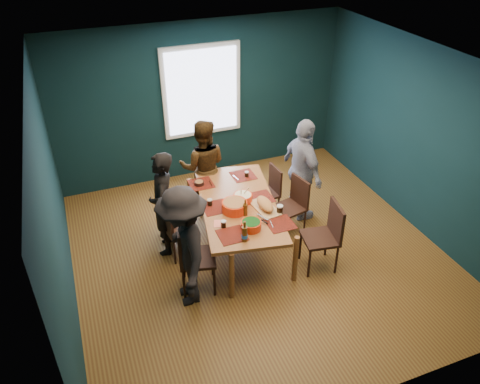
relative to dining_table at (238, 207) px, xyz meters
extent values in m
cube|color=brown|center=(0.21, -0.23, -0.69)|extent=(5.00, 5.00, 0.01)
cube|color=beige|center=(0.21, -0.23, 2.01)|extent=(5.00, 5.00, 0.01)
cube|color=#0D272D|center=(-2.29, -0.23, 0.66)|extent=(0.01, 5.00, 2.70)
cube|color=#0D272D|center=(2.71, -0.23, 0.66)|extent=(0.01, 5.00, 2.70)
cube|color=#0D272D|center=(0.21, 2.27, 0.66)|extent=(5.00, 0.01, 2.70)
cube|color=#0D272D|center=(0.21, -2.73, 0.66)|extent=(5.00, 0.01, 2.70)
cube|color=white|center=(0.21, 2.24, 0.86)|extent=(1.35, 0.06, 1.55)
cube|color=#A96C32|center=(0.00, 0.00, 0.05)|extent=(1.36, 2.15, 0.05)
cylinder|color=#A96C32|center=(-0.44, -0.92, -0.33)|extent=(0.07, 0.07, 0.71)
cylinder|color=#A96C32|center=(0.44, -0.92, -0.33)|extent=(0.07, 0.07, 0.71)
cylinder|color=#A96C32|center=(-0.44, 0.92, -0.33)|extent=(0.07, 0.07, 0.71)
cylinder|color=#A96C32|center=(0.44, 0.92, -0.33)|extent=(0.07, 0.07, 0.71)
cube|color=black|center=(-0.74, 0.60, -0.25)|extent=(0.49, 0.49, 0.04)
cube|color=black|center=(-0.92, 0.56, -0.01)|extent=(0.14, 0.40, 0.45)
cylinder|color=black|center=(-0.87, 0.39, -0.48)|extent=(0.03, 0.03, 0.42)
cylinder|color=black|center=(-0.53, 0.48, -0.48)|extent=(0.03, 0.03, 0.42)
cylinder|color=black|center=(-0.95, 0.73, -0.48)|extent=(0.03, 0.03, 0.42)
cylinder|color=black|center=(-0.62, 0.81, -0.48)|extent=(0.03, 0.03, 0.42)
cube|color=black|center=(-0.80, 0.14, -0.26)|extent=(0.45, 0.45, 0.04)
cube|color=black|center=(-0.98, 0.12, -0.02)|extent=(0.09, 0.40, 0.44)
cylinder|color=black|center=(-0.95, -0.05, -0.48)|extent=(0.03, 0.03, 0.41)
cylinder|color=black|center=(-0.61, -0.01, -0.48)|extent=(0.03, 0.03, 0.41)
cylinder|color=black|center=(-0.99, 0.29, -0.48)|extent=(0.03, 0.03, 0.41)
cylinder|color=black|center=(-0.66, 0.33, -0.48)|extent=(0.03, 0.03, 0.41)
cube|color=black|center=(-0.77, -0.58, -0.21)|extent=(0.54, 0.54, 0.04)
cube|color=black|center=(-0.96, -0.53, 0.05)|extent=(0.15, 0.44, 0.49)
cylinder|color=black|center=(-1.00, -0.72, -0.46)|extent=(0.03, 0.03, 0.45)
cylinder|color=black|center=(-0.63, -0.81, -0.46)|extent=(0.03, 0.03, 0.45)
cylinder|color=black|center=(-0.91, -0.35, -0.46)|extent=(0.03, 0.03, 0.45)
cylinder|color=black|center=(-0.54, -0.45, -0.46)|extent=(0.03, 0.03, 0.45)
cube|color=black|center=(0.67, 0.58, -0.29)|extent=(0.39, 0.39, 0.04)
cube|color=black|center=(0.84, 0.59, -0.07)|extent=(0.06, 0.37, 0.41)
cylinder|color=black|center=(0.52, 0.41, -0.50)|extent=(0.03, 0.03, 0.38)
cylinder|color=black|center=(0.84, 0.43, -0.50)|extent=(0.03, 0.03, 0.38)
cylinder|color=black|center=(0.50, 0.73, -0.50)|extent=(0.03, 0.03, 0.38)
cylinder|color=black|center=(0.82, 0.75, -0.50)|extent=(0.03, 0.03, 0.38)
cube|color=black|center=(0.83, 0.06, -0.26)|extent=(0.47, 0.47, 0.04)
cube|color=black|center=(1.01, 0.10, -0.03)|extent=(0.12, 0.39, 0.43)
cylinder|color=black|center=(0.70, -0.14, -0.49)|extent=(0.03, 0.03, 0.41)
cylinder|color=black|center=(1.03, -0.07, -0.49)|extent=(0.03, 0.03, 0.41)
cylinder|color=black|center=(0.63, 0.19, -0.49)|extent=(0.03, 0.03, 0.41)
cylinder|color=black|center=(0.96, 0.26, -0.49)|extent=(0.03, 0.03, 0.41)
cube|color=black|center=(0.86, -0.79, -0.21)|extent=(0.51, 0.51, 0.04)
cube|color=black|center=(1.06, -0.82, 0.05)|extent=(0.11, 0.44, 0.49)
cylinder|color=black|center=(0.64, -0.94, -0.46)|extent=(0.03, 0.03, 0.45)
cylinder|color=black|center=(1.02, -1.01, -0.46)|extent=(0.03, 0.03, 0.45)
cylinder|color=black|center=(0.70, -0.57, -0.46)|extent=(0.03, 0.03, 0.45)
cylinder|color=black|center=(1.08, -0.63, -0.46)|extent=(0.03, 0.03, 0.45)
imported|color=black|center=(-0.97, 0.32, 0.08)|extent=(0.50, 0.64, 1.54)
imported|color=black|center=(-0.16, 1.11, 0.08)|extent=(0.89, 0.79, 1.54)
imported|color=white|center=(1.18, 0.37, 0.13)|extent=(0.46, 0.98, 1.64)
imported|color=black|center=(-0.96, -0.73, 0.12)|extent=(0.68, 1.09, 1.62)
cylinder|color=red|center=(-0.11, -0.16, 0.14)|extent=(0.34, 0.34, 0.14)
cylinder|color=#4C832F|center=(-0.11, -0.16, 0.20)|extent=(0.30, 0.30, 0.02)
cylinder|color=red|center=(0.08, 0.01, 0.12)|extent=(0.26, 0.26, 0.10)
cylinder|color=#F4EBC8|center=(0.08, 0.01, 0.17)|extent=(0.23, 0.23, 0.02)
cylinder|color=tan|center=(0.11, 0.01, 0.21)|extent=(0.08, 0.14, 0.21)
cylinder|color=tan|center=(0.05, 0.01, 0.21)|extent=(0.07, 0.15, 0.21)
cylinder|color=red|center=(-0.06, -0.61, 0.13)|extent=(0.26, 0.26, 0.11)
cylinder|color=#124915|center=(-0.06, -0.61, 0.17)|extent=(0.23, 0.23, 0.02)
cube|color=tan|center=(0.28, -0.26, 0.08)|extent=(0.30, 0.52, 0.02)
ellipsoid|color=#C48146|center=(0.28, -0.26, 0.15)|extent=(0.22, 0.41, 0.11)
cube|color=#BAB8C0|center=(0.16, -0.46, 0.10)|extent=(0.10, 0.19, 0.00)
cylinder|color=black|center=(0.14, -0.57, 0.10)|extent=(0.06, 0.11, 0.02)
sphere|color=#176015|center=(0.28, -0.37, 0.15)|extent=(0.04, 0.04, 0.04)
sphere|color=#176015|center=(0.28, -0.26, 0.15)|extent=(0.04, 0.04, 0.04)
sphere|color=#176015|center=(0.28, -0.16, 0.15)|extent=(0.04, 0.04, 0.04)
cylinder|color=black|center=(-0.36, 0.64, 0.10)|extent=(0.14, 0.14, 0.06)
cylinder|color=#4C832F|center=(-0.36, 0.64, 0.12)|extent=(0.12, 0.12, 0.01)
cylinder|color=#4C2C0D|center=(-0.22, -0.80, 0.17)|extent=(0.07, 0.07, 0.21)
cylinder|color=#4C2C0D|center=(-0.22, -0.80, 0.32)|extent=(0.03, 0.03, 0.08)
cylinder|color=blue|center=(-0.22, -0.80, 0.14)|extent=(0.08, 0.08, 0.05)
cylinder|color=#4C2C0D|center=(-0.02, -0.31, 0.16)|extent=(0.06, 0.06, 0.17)
cylinder|color=#4C2C0D|center=(-0.02, -0.31, 0.28)|extent=(0.02, 0.02, 0.07)
cylinder|color=black|center=(-0.37, -0.45, 0.12)|extent=(0.07, 0.07, 0.09)
cylinder|color=#B8BCC3|center=(-0.37, -0.45, 0.16)|extent=(0.07, 0.07, 0.01)
cylinder|color=black|center=(0.43, -0.43, 0.13)|extent=(0.08, 0.08, 0.11)
cylinder|color=#B8BCC3|center=(0.43, -0.43, 0.18)|extent=(0.08, 0.08, 0.02)
cylinder|color=black|center=(0.37, 0.60, 0.11)|extent=(0.06, 0.06, 0.09)
cylinder|color=#B8BCC3|center=(0.37, 0.60, 0.15)|extent=(0.06, 0.06, 0.01)
cylinder|color=black|center=(-0.38, 0.08, 0.12)|extent=(0.07, 0.07, 0.09)
cylinder|color=#B8BCC3|center=(-0.38, 0.08, 0.16)|extent=(0.07, 0.07, 0.01)
cube|color=#F87B68|center=(0.37, 0.01, 0.07)|extent=(0.17, 0.17, 0.00)
cube|color=#F87B68|center=(-0.39, -0.37, 0.07)|extent=(0.20, 0.20, 0.00)
cube|color=#F87B68|center=(0.33, -0.69, 0.07)|extent=(0.14, 0.14, 0.00)
camera|label=1|loc=(-1.89, -4.96, 3.67)|focal=35.00mm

